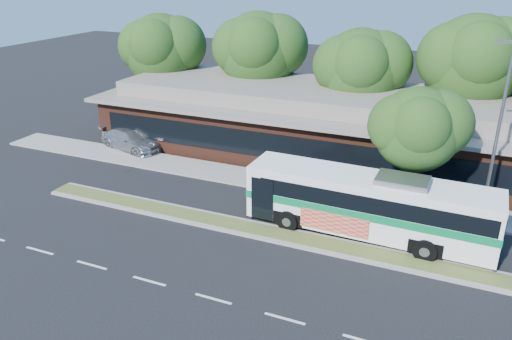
# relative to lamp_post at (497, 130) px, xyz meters

# --- Properties ---
(ground) EXTENTS (120.00, 120.00, 0.00)m
(ground) POSITION_rel_lamp_post_xyz_m (-9.56, -6.00, -4.90)
(ground) COLOR black
(ground) RESTS_ON ground
(median_strip) EXTENTS (26.00, 1.10, 0.15)m
(median_strip) POSITION_rel_lamp_post_xyz_m (-9.56, -5.40, -4.83)
(median_strip) COLOR #4F5C27
(median_strip) RESTS_ON ground
(sidewalk) EXTENTS (44.00, 2.60, 0.12)m
(sidewalk) POSITION_rel_lamp_post_xyz_m (-9.56, 0.40, -4.84)
(sidewalk) COLOR gray
(sidewalk) RESTS_ON ground
(parking_lot) EXTENTS (14.00, 12.00, 0.01)m
(parking_lot) POSITION_rel_lamp_post_xyz_m (-27.56, 4.00, -4.90)
(parking_lot) COLOR black
(parking_lot) RESTS_ON ground
(plaza_building) EXTENTS (33.20, 11.20, 4.45)m
(plaza_building) POSITION_rel_lamp_post_xyz_m (-9.56, 6.99, -2.77)
(plaza_building) COLOR #4F2518
(plaza_building) RESTS_ON ground
(lamp_post) EXTENTS (0.93, 0.18, 9.07)m
(lamp_post) POSITION_rel_lamp_post_xyz_m (0.00, 0.00, 0.00)
(lamp_post) COLOR slate
(lamp_post) RESTS_ON ground
(tree_bg_a) EXTENTS (6.47, 5.80, 8.63)m
(tree_bg_a) POSITION_rel_lamp_post_xyz_m (-24.15, 9.14, 0.97)
(tree_bg_a) COLOR black
(tree_bg_a) RESTS_ON ground
(tree_bg_b) EXTENTS (6.69, 6.00, 9.00)m
(tree_bg_b) POSITION_rel_lamp_post_xyz_m (-16.13, 10.14, 1.24)
(tree_bg_b) COLOR black
(tree_bg_b) RESTS_ON ground
(tree_bg_c) EXTENTS (6.24, 5.60, 8.26)m
(tree_bg_c) POSITION_rel_lamp_post_xyz_m (-8.16, 9.13, 0.69)
(tree_bg_c) COLOR black
(tree_bg_c) RESTS_ON ground
(tree_bg_d) EXTENTS (6.91, 6.20, 9.37)m
(tree_bg_d) POSITION_rel_lamp_post_xyz_m (-1.12, 10.15, 1.52)
(tree_bg_d) COLOR black
(tree_bg_d) RESTS_ON ground
(transit_bus) EXTENTS (11.77, 2.99, 3.28)m
(transit_bus) POSITION_rel_lamp_post_xyz_m (-5.06, -3.60, -3.08)
(transit_bus) COLOR white
(transit_bus) RESTS_ON ground
(sedan) EXTENTS (5.39, 3.26, 1.46)m
(sedan) POSITION_rel_lamp_post_xyz_m (-22.82, 1.83, -4.17)
(sedan) COLOR #A1A4A7
(sedan) RESTS_ON ground
(sidewalk_tree) EXTENTS (4.69, 4.21, 6.80)m
(sidewalk_tree) POSITION_rel_lamp_post_xyz_m (-3.26, -0.60, -0.12)
(sidewalk_tree) COLOR black
(sidewalk_tree) RESTS_ON ground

